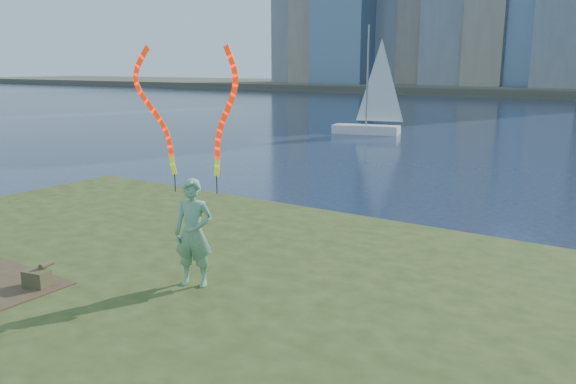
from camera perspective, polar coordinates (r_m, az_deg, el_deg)
The scene contains 5 objects.
ground at distance 10.85m, azimuth -11.00°, elevation -10.91°, with size 320.00×320.00×0.00m, color #1A2742.
grassy_knoll at distance 9.39m, azimuth -21.22°, elevation -13.18°, with size 20.00×18.00×0.80m.
woman_with_ribbons at distance 9.04m, azimuth -9.60°, elevation -0.97°, with size 1.96×0.84×4.13m.
canvas_bag at distance 10.02m, azimuth -24.08°, elevation -7.96°, with size 0.45×0.50×0.38m.
sailboat at distance 37.00m, azimuth 8.32°, elevation 7.69°, with size 4.60×2.22×6.91m.
Camera 1 is at (7.11, -6.98, 4.29)m, focal length 35.00 mm.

